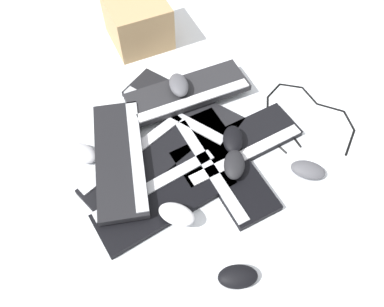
# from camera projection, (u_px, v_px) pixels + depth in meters

# --- Properties ---
(ground_plane) EXTENTS (3.20, 3.20, 0.00)m
(ground_plane) POSITION_uv_depth(u_px,v_px,m) (197.00, 140.00, 1.29)
(ground_plane) COLOR silver
(keyboard_0) EXTENTS (0.46, 0.32, 0.03)m
(keyboard_0) POSITION_uv_depth(u_px,v_px,m) (224.00, 164.00, 1.22)
(keyboard_0) COLOR black
(keyboard_0) RESTS_ON ground
(keyboard_1) EXTENTS (0.31, 0.46, 0.03)m
(keyboard_1) POSITION_uv_depth(u_px,v_px,m) (237.00, 145.00, 1.26)
(keyboard_1) COLOR black
(keyboard_1) RESTS_ON ground
(keyboard_2) EXTENTS (0.45, 0.17, 0.03)m
(keyboard_2) POSITION_uv_depth(u_px,v_px,m) (182.00, 107.00, 1.35)
(keyboard_2) COLOR black
(keyboard_2) RESTS_ON ground
(keyboard_3) EXTENTS (0.21, 0.46, 0.03)m
(keyboard_3) POSITION_uv_depth(u_px,v_px,m) (144.00, 164.00, 1.22)
(keyboard_3) COLOR black
(keyboard_3) RESTS_ON ground
(keyboard_4) EXTENTS (0.29, 0.46, 0.03)m
(keyboard_4) POSITION_uv_depth(u_px,v_px,m) (165.00, 199.00, 1.15)
(keyboard_4) COLOR black
(keyboard_4) RESTS_ON ground
(keyboard_5) EXTENTS (0.34, 0.46, 0.03)m
(keyboard_5) POSITION_uv_depth(u_px,v_px,m) (188.00, 92.00, 1.35)
(keyboard_5) COLOR #232326
(keyboard_5) RESTS_ON keyboard_2
(keyboard_6) EXTENTS (0.42, 0.41, 0.03)m
(keyboard_6) POSITION_uv_depth(u_px,v_px,m) (120.00, 157.00, 1.20)
(keyboard_6) COLOR black
(keyboard_6) RESTS_ON keyboard_3
(mouse_0) EXTENTS (0.12, 0.08, 0.04)m
(mouse_0) POSITION_uv_depth(u_px,v_px,m) (83.00, 153.00, 1.24)
(mouse_0) COLOR #B7B7BC
(mouse_0) RESTS_ON ground
(mouse_1) EXTENTS (0.13, 0.10, 0.04)m
(mouse_1) POSITION_uv_depth(u_px,v_px,m) (308.00, 170.00, 1.20)
(mouse_1) COLOR #4C4C51
(mouse_1) RESTS_ON ground
(mouse_2) EXTENTS (0.12, 0.13, 0.04)m
(mouse_2) POSITION_uv_depth(u_px,v_px,m) (226.00, 76.00, 1.43)
(mouse_2) COLOR black
(mouse_2) RESTS_ON ground
(mouse_3) EXTENTS (0.13, 0.12, 0.04)m
(mouse_3) POSITION_uv_depth(u_px,v_px,m) (238.00, 277.00, 1.01)
(mouse_3) COLOR black
(mouse_3) RESTS_ON ground
(mouse_4) EXTENTS (0.13, 0.12, 0.04)m
(mouse_4) POSITION_uv_depth(u_px,v_px,m) (179.00, 85.00, 1.32)
(mouse_4) COLOR #4C4C51
(mouse_4) RESTS_ON keyboard_5
(mouse_5) EXTENTS (0.12, 0.13, 0.04)m
(mouse_5) POSITION_uv_depth(u_px,v_px,m) (233.00, 139.00, 1.23)
(mouse_5) COLOR black
(mouse_5) RESTS_ON keyboard_1
(mouse_6) EXTENTS (0.11, 0.13, 0.04)m
(mouse_6) POSITION_uv_depth(u_px,v_px,m) (234.00, 164.00, 1.18)
(mouse_6) COLOR black
(mouse_6) RESTS_ON keyboard_0
(mouse_7) EXTENTS (0.12, 0.09, 0.04)m
(mouse_7) POSITION_uv_depth(u_px,v_px,m) (177.00, 214.00, 1.08)
(mouse_7) COLOR silver
(mouse_7) RESTS_ON keyboard_4
(cable_0) EXTENTS (0.50, 0.16, 0.01)m
(cable_0) POSITION_uv_depth(u_px,v_px,m) (219.00, 126.00, 1.32)
(cable_0) COLOR black
(cable_0) RESTS_ON ground
(cable_1) EXTENTS (0.35, 0.26, 0.01)m
(cable_1) POSITION_uv_depth(u_px,v_px,m) (307.00, 112.00, 1.35)
(cable_1) COLOR black
(cable_1) RESTS_ON ground
(cardboard_box) EXTENTS (0.32, 0.31, 0.18)m
(cardboard_box) POSITION_uv_depth(u_px,v_px,m) (138.00, 21.00, 1.50)
(cardboard_box) COLOR tan
(cardboard_box) RESTS_ON ground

